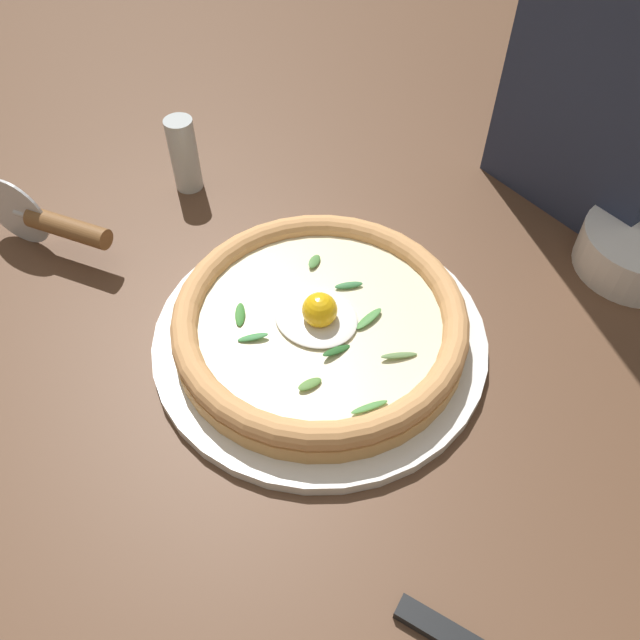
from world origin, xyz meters
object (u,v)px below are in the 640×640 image
object	(u,v)px
pizza_cutter	(51,223)
pepper_shaker	(184,155)
pizza	(320,321)
side_bowl	(639,251)

from	to	relation	value
pizza_cutter	pepper_shaker	world-z (taller)	pepper_shaker
pizza	pepper_shaker	world-z (taller)	pepper_shaker
pepper_shaker	pizza	bearing A→B (deg)	161.45
pizza_cutter	side_bowl	bearing A→B (deg)	-143.96
pizza	pepper_shaker	xyz separation A→B (m)	(0.27, -0.09, 0.01)
side_bowl	pepper_shaker	xyz separation A→B (m)	(0.46, 0.19, 0.02)
side_bowl	pepper_shaker	bearing A→B (deg)	22.59
pizza	side_bowl	world-z (taller)	pizza
pizza	pepper_shaker	size ratio (longest dim) A/B	3.06
pizza	pepper_shaker	bearing A→B (deg)	-18.55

